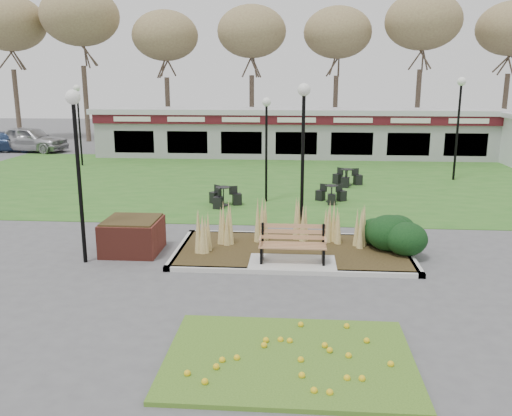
# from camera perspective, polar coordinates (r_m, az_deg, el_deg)

# --- Properties ---
(ground) EXTENTS (100.00, 100.00, 0.00)m
(ground) POSITION_cam_1_polar(r_m,az_deg,el_deg) (13.79, 3.83, -6.37)
(ground) COLOR #515154
(ground) RESTS_ON ground
(lawn) EXTENTS (34.00, 16.00, 0.02)m
(lawn) POSITION_cam_1_polar(r_m,az_deg,el_deg) (25.40, 4.14, 2.89)
(lawn) COLOR #2C6720
(lawn) RESTS_ON ground
(flower_bed) EXTENTS (4.20, 3.00, 0.16)m
(flower_bed) POSITION_cam_1_polar(r_m,az_deg,el_deg) (9.56, 3.51, -15.37)
(flower_bed) COLOR #35621C
(flower_bed) RESTS_ON ground
(planting_bed) EXTENTS (6.75, 3.40, 1.27)m
(planting_bed) POSITION_cam_1_polar(r_m,az_deg,el_deg) (15.00, 8.79, -3.37)
(planting_bed) COLOR black
(planting_bed) RESTS_ON ground
(park_bench) EXTENTS (1.70, 0.66, 0.93)m
(park_bench) POSITION_cam_1_polar(r_m,az_deg,el_deg) (13.84, 3.88, -3.72)
(park_bench) COLOR #AD734E
(park_bench) RESTS_ON ground
(brick_planter) EXTENTS (1.50, 1.50, 0.95)m
(brick_planter) POSITION_cam_1_polar(r_m,az_deg,el_deg) (15.26, -12.87, -2.83)
(brick_planter) COLOR maroon
(brick_planter) RESTS_ON ground
(food_pavilion) EXTENTS (24.60, 3.40, 2.90)m
(food_pavilion) POSITION_cam_1_polar(r_m,az_deg,el_deg) (33.09, 4.27, 7.92)
(food_pavilion) COLOR gray
(food_pavilion) RESTS_ON ground
(tree_backdrop) EXTENTS (47.24, 5.24, 10.36)m
(tree_backdrop) POSITION_cam_1_polar(r_m,az_deg,el_deg) (41.13, 4.50, 18.61)
(tree_backdrop) COLOR #47382B
(tree_backdrop) RESTS_ON ground
(lamp_post_near_left) EXTENTS (0.38, 0.38, 4.54)m
(lamp_post_near_left) POSITION_cam_1_polar(r_m,az_deg,el_deg) (16.23, 5.01, 8.62)
(lamp_post_near_left) COLOR black
(lamp_post_near_left) RESTS_ON ground
(lamp_post_mid_left) EXTENTS (0.37, 0.37, 4.42)m
(lamp_post_mid_left) POSITION_cam_1_polar(r_m,az_deg,el_deg) (14.23, -18.42, 6.93)
(lamp_post_mid_left) COLOR black
(lamp_post_mid_left) RESTS_ON ground
(lamp_post_mid_right) EXTENTS (0.33, 0.33, 3.98)m
(lamp_post_mid_right) POSITION_cam_1_polar(r_m,az_deg,el_deg) (20.60, 1.11, 8.56)
(lamp_post_mid_right) COLOR black
(lamp_post_mid_right) RESTS_ON ground
(lamp_post_far_right) EXTENTS (0.39, 0.39, 4.73)m
(lamp_post_far_right) POSITION_cam_1_polar(r_m,az_deg,el_deg) (26.79, 20.64, 10.03)
(lamp_post_far_right) COLOR black
(lamp_post_far_right) RESTS_ON ground
(lamp_post_far_left) EXTENTS (0.36, 0.36, 4.34)m
(lamp_post_far_left) POSITION_cam_1_polar(r_m,az_deg,el_deg) (30.97, -18.22, 10.05)
(lamp_post_far_left) COLOR black
(lamp_post_far_left) RESTS_ON ground
(bistro_set_b) EXTENTS (1.23, 1.08, 0.65)m
(bistro_set_b) POSITION_cam_1_polar(r_m,az_deg,el_deg) (21.09, 7.92, 1.22)
(bistro_set_b) COLOR black
(bistro_set_b) RESTS_ON ground
(bistro_set_c) EXTENTS (1.30, 1.28, 0.71)m
(bistro_set_c) POSITION_cam_1_polar(r_m,az_deg,el_deg) (20.34, -3.45, 0.92)
(bistro_set_c) COLOR black
(bistro_set_c) RESTS_ON ground
(bistro_set_d) EXTENTS (1.33, 1.30, 0.73)m
(bistro_set_d) POSITION_cam_1_polar(r_m,az_deg,el_deg) (24.51, 9.54, 2.94)
(bistro_set_d) COLOR black
(bistro_set_d) RESTS_ON ground
(car_silver) EXTENTS (5.12, 2.79, 1.65)m
(car_silver) POSITION_cam_1_polar(r_m,az_deg,el_deg) (38.32, -22.66, 6.72)
(car_silver) COLOR #ABACB0
(car_silver) RESTS_ON ground
(car_black) EXTENTS (4.36, 1.67, 1.42)m
(car_black) POSITION_cam_1_polar(r_m,az_deg,el_deg) (41.40, -9.75, 7.83)
(car_black) COLOR black
(car_black) RESTS_ON ground
(car_blue) EXTENTS (4.62, 2.36, 1.28)m
(car_blue) POSITION_cam_1_polar(r_m,az_deg,el_deg) (39.11, -24.79, 6.36)
(car_blue) COLOR navy
(car_blue) RESTS_ON ground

